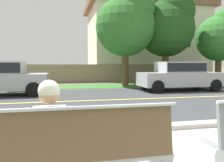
{
  "coord_description": "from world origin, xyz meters",
  "views": [
    {
      "loc": [
        -1.42,
        -2.09,
        1.41
      ],
      "look_at": [
        -0.25,
        3.29,
        1.0
      ],
      "focal_mm": 36.08,
      "sensor_mm": 36.0,
      "label": 1
    }
  ],
  "objects": [
    {
      "name": "road_centre_line",
      "position": [
        0.0,
        6.5,
        0.01
      ],
      "size": [
        48.0,
        0.14,
        0.01
      ],
      "primitive_type": "cube",
      "color": "#E0CC4C",
      "rests_on": "ground_plane"
    },
    {
      "name": "shade_tree_far_left",
      "position": [
        2.69,
        12.08,
        4.12
      ],
      "size": [
        3.85,
        3.85,
        6.35
      ],
      "color": "brown",
      "rests_on": "ground_plane"
    },
    {
      "name": "bench_left",
      "position": [
        -1.21,
        0.22,
        0.46
      ],
      "size": [
        1.91,
        0.48,
        1.01
      ],
      "color": "#9EA0A8",
      "rests_on": "ground_plane"
    },
    {
      "name": "house_across_street",
      "position": [
        6.32,
        18.56,
        3.55
      ],
      "size": [
        11.13,
        6.91,
        7.01
      ],
      "color": "beige",
      "rests_on": "ground_plane"
    },
    {
      "name": "shade_tree_centre",
      "position": [
        9.65,
        12.1,
        3.49
      ],
      "size": [
        3.26,
        3.26,
        5.39
      ],
      "color": "brown",
      "rests_on": "ground_plane"
    },
    {
      "name": "car_silver_far",
      "position": [
        4.67,
        8.9,
        0.85
      ],
      "size": [
        4.3,
        1.86,
        1.54
      ],
      "color": "#B2B5BC",
      "rests_on": "ground_plane"
    },
    {
      "name": "seated_person_white",
      "position": [
        -1.56,
        0.39,
        0.68
      ],
      "size": [
        0.52,
        0.68,
        1.25
      ],
      "color": "#333D56",
      "rests_on": "ground_plane"
    },
    {
      "name": "curb_edge",
      "position": [
        0.0,
        2.35,
        0.06
      ],
      "size": [
        44.0,
        0.3,
        0.11
      ],
      "primitive_type": "cube",
      "color": "#ADA89E",
      "rests_on": "ground_plane"
    },
    {
      "name": "far_verge_grass",
      "position": [
        0.0,
        12.15,
        0.01
      ],
      "size": [
        48.0,
        2.8,
        0.02
      ],
      "primitive_type": "cube",
      "color": "#38702D",
      "rests_on": "ground_plane"
    },
    {
      "name": "street_asphalt",
      "position": [
        0.0,
        6.5,
        0.0
      ],
      "size": [
        52.0,
        8.0,
        0.01
      ],
      "primitive_type": "cube",
      "color": "#383A3D",
      "rests_on": "ground_plane"
    },
    {
      "name": "garden_wall",
      "position": [
        -0.36,
        15.36,
        0.7
      ],
      "size": [
        13.0,
        0.36,
        1.4
      ],
      "primitive_type": "cube",
      "color": "gray",
      "rests_on": "ground_plane"
    },
    {
      "name": "ground_plane",
      "position": [
        0.0,
        8.0,
        0.0
      ],
      "size": [
        140.0,
        140.0,
        0.0
      ],
      "primitive_type": "plane",
      "color": "#665B4C"
    },
    {
      "name": "shade_tree_left",
      "position": [
        5.68,
        12.38,
        4.11
      ],
      "size": [
        3.84,
        3.84,
        6.33
      ],
      "color": "brown",
      "rests_on": "ground_plane"
    }
  ]
}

